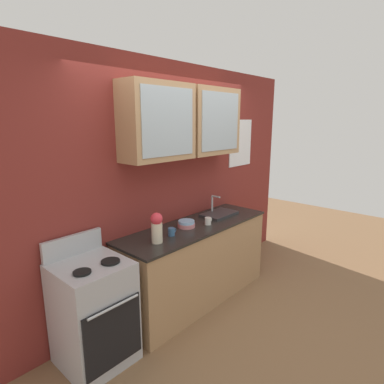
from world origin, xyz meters
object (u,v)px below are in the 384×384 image
at_px(bowl_stack, 186,224).
at_px(cup_near_bowls, 172,232).
at_px(vase, 157,227).
at_px(sink_faucet, 219,213).
at_px(stove_range, 94,313).
at_px(cup_near_sink, 208,221).

xyz_separation_m(bowl_stack, cup_near_bowls, (-0.29, -0.06, 0.00)).
xyz_separation_m(vase, cup_near_bowls, (0.22, 0.03, -0.11)).
height_order(sink_faucet, bowl_stack, sink_faucet).
bearing_deg(bowl_stack, stove_range, -178.47).
bearing_deg(cup_near_sink, sink_faucet, 19.13).
xyz_separation_m(stove_range, cup_near_bowls, (0.89, -0.03, 0.48)).
relative_size(sink_faucet, cup_near_sink, 4.25).
bearing_deg(sink_faucet, bowl_stack, -179.26).
distance_m(sink_faucet, cup_near_sink, 0.39).
distance_m(cup_near_sink, cup_near_bowls, 0.52).
distance_m(sink_faucet, cup_near_bowls, 0.88).
height_order(bowl_stack, vase, vase).
xyz_separation_m(bowl_stack, vase, (-0.51, -0.09, 0.12)).
bearing_deg(vase, cup_near_bowls, 7.53).
bearing_deg(sink_faucet, stove_range, -178.74).
relative_size(stove_range, cup_near_bowls, 10.61).
relative_size(stove_range, cup_near_sink, 10.40).
bearing_deg(bowl_stack, sink_faucet, 0.74).
bearing_deg(vase, bowl_stack, 10.47).
relative_size(stove_range, vase, 3.70).
height_order(sink_faucet, cup_near_bowls, sink_faucet).
relative_size(sink_faucet, vase, 1.51).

